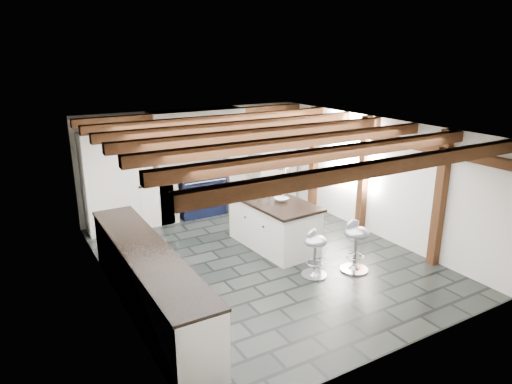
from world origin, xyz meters
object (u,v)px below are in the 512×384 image
kitchen_island (274,223)px  range_cooker (200,194)px  bar_stool_near (355,240)px  bar_stool_far (314,248)px

kitchen_island → range_cooker: bearing=97.2°
bar_stool_near → bar_stool_far: 0.72m
range_cooker → bar_stool_near: range_cooker is taller
bar_stool_far → bar_stool_near: bearing=-36.8°
range_cooker → bar_stool_far: size_ratio=1.29×
range_cooker → kitchen_island: (0.46, -2.30, -0.01)m
bar_stool_near → bar_stool_far: bar_stool_near is taller
kitchen_island → bar_stool_far: size_ratio=2.40×
kitchen_island → bar_stool_far: kitchen_island is taller
bar_stool_far → kitchen_island: bearing=64.3°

